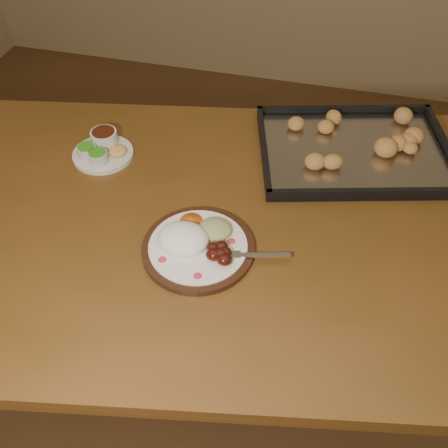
# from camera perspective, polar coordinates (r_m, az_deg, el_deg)

# --- Properties ---
(ground) EXTENTS (4.00, 4.00, 0.00)m
(ground) POSITION_cam_1_polar(r_m,az_deg,el_deg) (1.71, 2.44, -20.01)
(ground) COLOR #53361C
(ground) RESTS_ON ground
(dining_table) EXTENTS (1.64, 1.16, 0.75)m
(dining_table) POSITION_cam_1_polar(r_m,az_deg,el_deg) (1.21, -1.75, -2.51)
(dining_table) COLOR brown
(dining_table) RESTS_ON ground
(dinner_plate) EXTENTS (0.32, 0.24, 0.06)m
(dinner_plate) POSITION_cam_1_polar(r_m,az_deg,el_deg) (1.06, -3.15, -2.22)
(dinner_plate) COLOR black
(dinner_plate) RESTS_ON dining_table
(condiment_saucer) EXTENTS (0.16, 0.16, 0.05)m
(condiment_saucer) POSITION_cam_1_polar(r_m,az_deg,el_deg) (1.33, -13.78, 8.32)
(condiment_saucer) COLOR silver
(condiment_saucer) RESTS_ON dining_table
(baking_tray) EXTENTS (0.56, 0.47, 0.05)m
(baking_tray) POSITION_cam_1_polar(r_m,az_deg,el_deg) (1.35, 14.68, 8.28)
(baking_tray) COLOR black
(baking_tray) RESTS_ON dining_table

